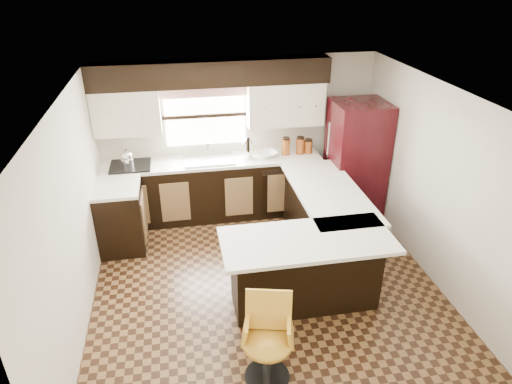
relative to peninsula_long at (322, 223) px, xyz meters
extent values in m
plane|color=#49301A|center=(-0.90, -0.62, -0.45)|extent=(4.40, 4.40, 0.00)
plane|color=silver|center=(-0.90, -0.62, 1.95)|extent=(4.40, 4.40, 0.00)
plane|color=beige|center=(-0.90, 1.58, 0.75)|extent=(4.40, 0.00, 4.40)
plane|color=beige|center=(-0.90, -2.83, 0.75)|extent=(4.40, 0.00, 4.40)
plane|color=beige|center=(-3.00, -0.62, 0.75)|extent=(0.00, 4.40, 4.40)
plane|color=beige|center=(1.20, -0.62, 0.75)|extent=(0.00, 4.40, 4.40)
cube|color=black|center=(-1.35, 1.28, 0.00)|extent=(3.30, 0.60, 0.90)
cube|color=black|center=(-2.70, 0.62, 0.00)|extent=(0.60, 0.70, 0.90)
cube|color=silver|center=(-1.35, 1.28, 0.47)|extent=(3.30, 0.60, 0.04)
cube|color=silver|center=(-2.70, 0.62, 0.47)|extent=(0.60, 0.70, 0.04)
cube|color=black|center=(-1.30, 1.40, 1.77)|extent=(3.40, 0.35, 0.36)
cube|color=beige|center=(-2.52, 1.40, 1.27)|extent=(0.94, 0.35, 0.64)
cube|color=beige|center=(-0.22, 1.40, 1.27)|extent=(1.14, 0.35, 0.64)
cube|color=white|center=(-1.40, 1.56, 1.10)|extent=(1.20, 0.02, 0.90)
cube|color=#D19B93|center=(-1.40, 1.52, 1.49)|extent=(1.30, 0.06, 0.18)
cube|color=#B2B2B7|center=(-1.40, 1.25, 0.51)|extent=(0.75, 0.45, 0.03)
cube|color=black|center=(-0.35, 0.99, -0.02)|extent=(0.58, 0.03, 0.78)
cube|color=black|center=(-2.55, 1.25, 0.51)|extent=(0.58, 0.50, 0.02)
cube|color=black|center=(0.00, 0.00, 0.00)|extent=(0.60, 1.95, 0.90)
cube|color=black|center=(-0.53, -0.97, 0.00)|extent=(1.65, 0.60, 0.90)
cube|color=silver|center=(0.05, 0.00, 0.47)|extent=(0.84, 1.95, 0.04)
cube|color=silver|center=(-0.55, -1.06, 0.47)|extent=(1.89, 0.84, 0.04)
cube|color=#32080D|center=(0.79, 0.93, 0.46)|extent=(0.78, 0.75, 1.82)
cylinder|color=silver|center=(-0.81, 1.28, 0.64)|extent=(0.13, 0.13, 0.29)
imported|color=white|center=(-0.50, 1.27, 0.53)|extent=(0.37, 0.37, 0.07)
cylinder|color=brown|center=(-0.21, 1.30, 0.62)|extent=(0.13, 0.13, 0.25)
cylinder|color=brown|center=(0.01, 1.30, 0.62)|extent=(0.13, 0.13, 0.24)
cylinder|color=brown|center=(0.15, 1.30, 0.59)|extent=(0.13, 0.13, 0.20)
camera|label=1|loc=(-1.85, -5.05, 3.21)|focal=32.00mm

